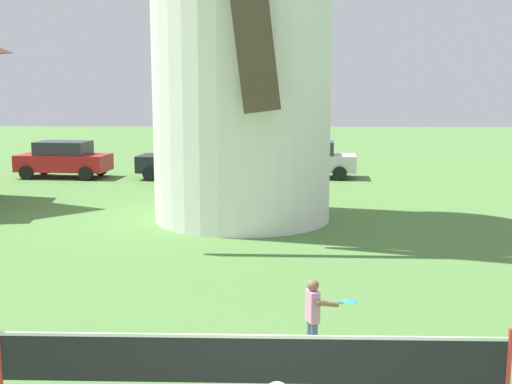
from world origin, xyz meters
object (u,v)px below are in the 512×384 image
(tennis_net, at_px, (251,360))
(parked_car_black, at_px, (187,160))
(parked_car_red, at_px, (64,159))
(player_far, at_px, (314,313))
(parked_car_silver, at_px, (305,159))

(tennis_net, xyz_separation_m, parked_car_black, (-3.46, 19.84, 0.12))
(tennis_net, height_order, parked_car_red, parked_car_red)
(player_far, xyz_separation_m, parked_car_silver, (0.74, 18.67, 0.17))
(parked_car_black, height_order, parked_car_silver, same)
(tennis_net, bearing_deg, parked_car_silver, 85.56)
(parked_car_silver, bearing_deg, tennis_net, -94.44)
(parked_car_red, distance_m, parked_car_silver, 10.40)
(player_far, bearing_deg, parked_car_red, 117.74)
(tennis_net, relative_size, player_far, 5.25)
(parked_car_black, bearing_deg, player_far, -76.67)
(parked_car_black, relative_size, parked_car_silver, 0.95)
(parked_car_silver, bearing_deg, parked_car_black, -173.81)
(parked_car_red, xyz_separation_m, parked_car_black, (5.36, -0.23, 0.00))
(player_far, height_order, parked_car_red, parked_car_red)
(player_far, height_order, parked_car_black, parked_car_black)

